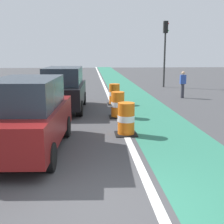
% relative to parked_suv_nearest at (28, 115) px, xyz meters
% --- Properties ---
extents(ground_plane, '(100.00, 100.00, 0.00)m').
position_rel_parked_suv_nearest_xyz_m(ground_plane, '(2.00, -3.24, -1.04)').
color(ground_plane, '#424244').
extents(bike_lane_strip, '(2.50, 80.00, 0.01)m').
position_rel_parked_suv_nearest_xyz_m(bike_lane_strip, '(4.40, 8.76, -1.03)').
color(bike_lane_strip, '#2D755B').
rests_on(bike_lane_strip, ground).
extents(lane_divider_stripe, '(0.20, 80.00, 0.01)m').
position_rel_parked_suv_nearest_xyz_m(lane_divider_stripe, '(2.90, 8.76, -1.03)').
color(lane_divider_stripe, silver).
rests_on(lane_divider_stripe, ground).
extents(parked_suv_nearest, '(2.11, 4.69, 2.04)m').
position_rel_parked_suv_nearest_xyz_m(parked_suv_nearest, '(0.00, 0.00, 0.00)').
color(parked_suv_nearest, maroon).
rests_on(parked_suv_nearest, ground).
extents(parked_suv_second, '(2.04, 4.66, 2.04)m').
position_rel_parked_suv_nearest_xyz_m(parked_suv_second, '(0.48, 6.05, 0.00)').
color(parked_suv_second, black).
rests_on(parked_suv_second, ground).
extents(traffic_barrel_front, '(0.73, 0.73, 1.09)m').
position_rel_parked_suv_nearest_xyz_m(traffic_barrel_front, '(2.91, 1.47, -0.50)').
color(traffic_barrel_front, orange).
rests_on(traffic_barrel_front, ground).
extents(traffic_barrel_mid, '(0.73, 0.73, 1.09)m').
position_rel_parked_suv_nearest_xyz_m(traffic_barrel_mid, '(2.89, 4.24, -0.50)').
color(traffic_barrel_mid, orange).
rests_on(traffic_barrel_mid, ground).
extents(traffic_barrel_back, '(0.73, 0.73, 1.09)m').
position_rel_parked_suv_nearest_xyz_m(traffic_barrel_back, '(3.01, 7.46, -0.50)').
color(traffic_barrel_back, orange).
rests_on(traffic_barrel_back, ground).
extents(traffic_light_corner, '(0.41, 0.32, 5.10)m').
position_rel_parked_suv_nearest_xyz_m(traffic_light_corner, '(7.61, 15.12, 2.47)').
color(traffic_light_corner, '#2D2D2D').
rests_on(traffic_light_corner, ground).
extents(pedestrian_crossing, '(0.34, 0.20, 1.61)m').
position_rel_parked_suv_nearest_xyz_m(pedestrian_crossing, '(7.33, 9.39, -0.17)').
color(pedestrian_crossing, '#33333D').
rests_on(pedestrian_crossing, ground).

